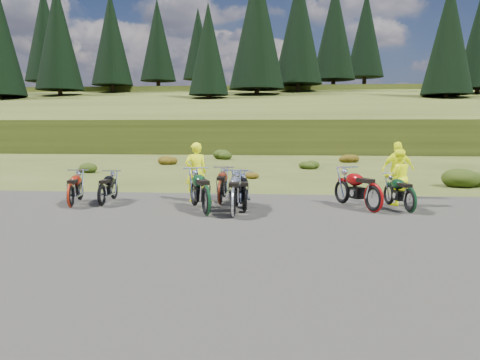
# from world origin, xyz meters

# --- Properties ---
(ground) EXTENTS (300.00, 300.00, 0.00)m
(ground) POSITION_xyz_m (0.00, 0.00, 0.00)
(ground) COLOR #374115
(ground) RESTS_ON ground
(gravel_pad) EXTENTS (20.00, 12.00, 0.04)m
(gravel_pad) POSITION_xyz_m (0.00, -2.00, 0.00)
(gravel_pad) COLOR black
(gravel_pad) RESTS_ON ground
(hill_slope) EXTENTS (300.00, 45.97, 9.37)m
(hill_slope) POSITION_xyz_m (0.00, 50.00, 0.00)
(hill_slope) COLOR #333E14
(hill_slope) RESTS_ON ground
(hill_plateau) EXTENTS (300.00, 90.00, 9.17)m
(hill_plateau) POSITION_xyz_m (0.00, 110.00, 0.00)
(hill_plateau) COLOR #333E14
(hill_plateau) RESTS_ON ground
(conifer_15) EXTENTS (7.92, 7.92, 20.00)m
(conifer_15) POSITION_xyz_m (-45.00, 76.00, 20.16)
(conifer_15) COLOR black
(conifer_15) RESTS_ON ground
(conifer_17) EXTENTS (7.04, 7.04, 18.00)m
(conifer_17) POSITION_xyz_m (-33.00, 57.00, 15.97)
(conifer_17) COLOR black
(conifer_17) RESTS_ON ground
(conifer_18) EXTENTS (6.60, 6.60, 17.00)m
(conifer_18) POSITION_xyz_m (-27.00, 63.00, 16.66)
(conifer_18) COLOR black
(conifer_18) RESTS_ON ground
(conifer_19) EXTENTS (6.16, 6.16, 16.00)m
(conifer_19) POSITION_xyz_m (-21.00, 69.00, 17.36)
(conifer_19) COLOR black
(conifer_19) RESTS_ON ground
(conifer_20) EXTENTS (5.72, 5.72, 15.00)m
(conifer_20) POSITION_xyz_m (-15.00, 75.00, 17.65)
(conifer_20) COLOR black
(conifer_20) RESTS_ON ground
(conifer_21) EXTENTS (5.28, 5.28, 14.00)m
(conifer_21) POSITION_xyz_m (-9.00, 50.00, 12.56)
(conifer_21) COLOR black
(conifer_21) RESTS_ON ground
(conifer_22) EXTENTS (7.92, 7.92, 20.00)m
(conifer_22) POSITION_xyz_m (-3.00, 56.00, 16.77)
(conifer_22) COLOR black
(conifer_22) RESTS_ON ground
(conifer_23) EXTENTS (7.48, 7.48, 19.00)m
(conifer_23) POSITION_xyz_m (3.00, 62.00, 17.47)
(conifer_23) COLOR black
(conifer_23) RESTS_ON ground
(conifer_24) EXTENTS (7.04, 7.04, 18.00)m
(conifer_24) POSITION_xyz_m (9.00, 68.00, 18.16)
(conifer_24) COLOR black
(conifer_24) RESTS_ON ground
(conifer_25) EXTENTS (6.60, 6.60, 17.00)m
(conifer_25) POSITION_xyz_m (15.00, 74.00, 18.66)
(conifer_25) COLOR black
(conifer_25) RESTS_ON ground
(conifer_26) EXTENTS (6.16, 6.16, 16.00)m
(conifer_26) POSITION_xyz_m (21.00, 49.00, 13.37)
(conifer_26) COLOR black
(conifer_26) RESTS_ON ground
(conifer_27) EXTENTS (5.72, 5.72, 15.00)m
(conifer_27) POSITION_xyz_m (27.00, 55.00, 14.06)
(conifer_27) COLOR black
(conifer_27) RESTS_ON ground
(shrub_1) EXTENTS (1.03, 1.03, 0.61)m
(shrub_1) POSITION_xyz_m (-9.10, 11.30, 0.31)
(shrub_1) COLOR #1D340D
(shrub_1) RESTS_ON ground
(shrub_2) EXTENTS (1.30, 1.30, 0.77)m
(shrub_2) POSITION_xyz_m (-6.20, 16.60, 0.38)
(shrub_2) COLOR #5B360B
(shrub_2) RESTS_ON ground
(shrub_3) EXTENTS (1.56, 1.56, 0.92)m
(shrub_3) POSITION_xyz_m (-3.30, 21.90, 0.46)
(shrub_3) COLOR #1D340D
(shrub_3) RESTS_ON ground
(shrub_4) EXTENTS (0.77, 0.77, 0.45)m
(shrub_4) POSITION_xyz_m (-0.40, 9.20, 0.23)
(shrub_4) COLOR #5B360B
(shrub_4) RESTS_ON ground
(shrub_5) EXTENTS (1.03, 1.03, 0.61)m
(shrub_5) POSITION_xyz_m (2.50, 14.50, 0.31)
(shrub_5) COLOR #1D340D
(shrub_5) RESTS_ON ground
(shrub_6) EXTENTS (1.30, 1.30, 0.77)m
(shrub_6) POSITION_xyz_m (5.40, 19.80, 0.38)
(shrub_6) COLOR #5B360B
(shrub_6) RESTS_ON ground
(shrub_7) EXTENTS (1.56, 1.56, 0.92)m
(shrub_7) POSITION_xyz_m (8.30, 7.10, 0.46)
(shrub_7) COLOR #1D340D
(shrub_7) RESTS_ON ground
(motorcycle_0) EXTENTS (0.76, 1.92, 0.98)m
(motorcycle_0) POSITION_xyz_m (-4.15, 1.05, 0.00)
(motorcycle_0) COLOR black
(motorcycle_0) RESTS_ON ground
(motorcycle_1) EXTENTS (1.08, 2.07, 1.03)m
(motorcycle_1) POSITION_xyz_m (-4.94, 0.71, 0.00)
(motorcycle_1) COLOR maroon
(motorcycle_1) RESTS_ON ground
(motorcycle_2) EXTENTS (1.59, 2.41, 1.20)m
(motorcycle_2) POSITION_xyz_m (-0.83, -0.16, 0.00)
(motorcycle_2) COLOR #0E3319
(motorcycle_2) RESTS_ON ground
(motorcycle_3) EXTENTS (0.84, 2.23, 1.15)m
(motorcycle_3) POSITION_xyz_m (-0.11, -0.28, 0.00)
(motorcycle_3) COLOR #B7B7BC
(motorcycle_3) RESTS_ON ground
(motorcycle_4) EXTENTS (0.75, 2.07, 1.07)m
(motorcycle_4) POSITION_xyz_m (-0.73, 1.69, 0.00)
(motorcycle_4) COLOR #571C0E
(motorcycle_4) RESTS_ON ground
(motorcycle_5) EXTENTS (0.96, 2.07, 1.04)m
(motorcycle_5) POSITION_xyz_m (0.11, 0.50, 0.00)
(motorcycle_5) COLOR black
(motorcycle_5) RESTS_ON ground
(motorcycle_6) EXTENTS (1.70, 2.36, 1.18)m
(motorcycle_6) POSITION_xyz_m (3.61, 0.76, 0.00)
(motorcycle_6) COLOR maroon
(motorcycle_6) RESTS_ON ground
(motorcycle_7) EXTENTS (1.06, 2.04, 1.02)m
(motorcycle_7) POSITION_xyz_m (4.58, 0.79, 0.00)
(motorcycle_7) COLOR black
(motorcycle_7) RESTS_ON ground
(person_middle) EXTENTS (0.78, 0.63, 1.85)m
(person_middle) POSITION_xyz_m (-1.55, 2.15, 0.92)
(person_middle) COLOR #EEFC0D
(person_middle) RESTS_ON ground
(person_right_a) EXTENTS (0.91, 0.77, 1.67)m
(person_right_a) POSITION_xyz_m (4.53, 2.09, 0.83)
(person_right_a) COLOR #EEFC0D
(person_right_a) RESTS_ON ground
(person_right_b) EXTENTS (1.14, 0.63, 1.84)m
(person_right_b) POSITION_xyz_m (4.89, 3.67, 0.92)
(person_right_b) COLOR #EEFC0D
(person_right_b) RESTS_ON ground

